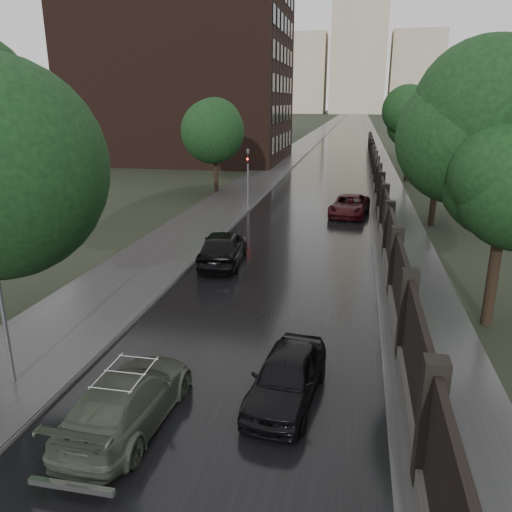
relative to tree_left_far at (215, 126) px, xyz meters
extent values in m
plane|color=black|center=(8.00, -30.00, -5.24)|extent=(800.00, 800.00, 0.00)
cube|color=black|center=(8.00, 160.00, -5.23)|extent=(8.00, 420.00, 0.02)
cube|color=#2D2D2D|center=(2.00, 160.00, -5.16)|extent=(4.00, 420.00, 0.16)
cube|color=#2D2D2D|center=(13.50, 160.00, -5.20)|extent=(3.00, 420.00, 0.08)
cube|color=#383533|center=(12.60, 2.00, -4.99)|extent=(0.40, 75.00, 0.50)
cube|color=black|center=(12.60, 2.00, -3.74)|extent=(0.15, 75.00, 2.00)
cube|color=black|center=(12.60, 40.00, -3.89)|extent=(0.45, 0.45, 2.70)
cylinder|color=black|center=(0.00, 0.00, -2.32)|extent=(0.36, 0.36, 5.85)
sphere|color=black|center=(0.00, 0.00, 0.02)|extent=(4.25, 4.25, 4.25)
cylinder|color=black|center=(15.50, -22.00, -2.48)|extent=(0.36, 0.36, 5.53)
sphere|color=black|center=(15.50, -22.00, -0.27)|extent=(4.08, 4.08, 4.08)
cylinder|color=black|center=(15.50, -8.00, -2.48)|extent=(0.36, 0.36, 5.53)
sphere|color=black|center=(15.50, -8.00, -0.27)|extent=(4.08, 4.08, 4.08)
cylinder|color=black|center=(15.50, 10.00, -2.48)|extent=(0.36, 0.36, 5.53)
sphere|color=black|center=(15.50, 10.00, -0.27)|extent=(4.08, 4.08, 4.08)
cylinder|color=#59595E|center=(2.60, -28.50, -2.74)|extent=(0.10, 0.10, 5.00)
cylinder|color=#59595E|center=(3.70, -5.00, -3.74)|extent=(0.12, 0.12, 3.00)
imported|color=#59595E|center=(3.70, -5.00, -1.74)|extent=(0.16, 0.20, 1.00)
sphere|color=#FF0C0C|center=(3.70, -5.15, -1.89)|extent=(0.14, 0.14, 0.14)
cube|color=black|center=(-10.00, 22.00, 4.76)|extent=(24.00, 18.00, 20.00)
cube|color=tan|center=(-24.00, 270.00, 16.76)|extent=(28.00, 22.00, 44.00)
cube|color=tan|center=(40.00, 270.00, 16.76)|extent=(28.00, 22.00, 44.00)
cube|color=tan|center=(8.00, 270.00, 24.76)|extent=(30.00, 30.00, 60.00)
imported|color=#3C4335|center=(6.20, -29.37, -4.60)|extent=(1.97, 4.47, 1.28)
imported|color=black|center=(5.24, -17.47, -4.46)|extent=(2.24, 4.71, 1.55)
imported|color=black|center=(9.60, -27.68, -4.60)|extent=(1.93, 3.92, 1.29)
imported|color=black|center=(10.66, -6.25, -4.58)|extent=(2.78, 4.99, 1.32)
camera|label=1|loc=(10.99, -38.40, 1.85)|focal=35.00mm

